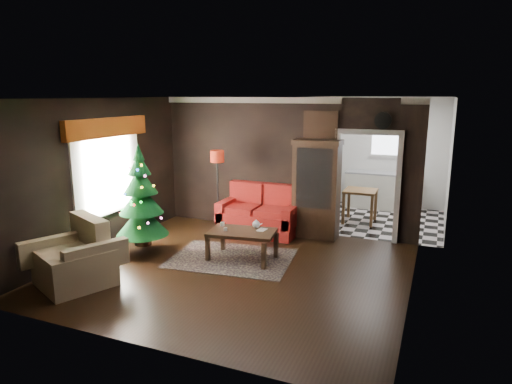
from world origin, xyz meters
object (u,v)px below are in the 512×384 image
at_px(floor_lamp, 218,194).
at_px(coffee_table, 242,245).
at_px(kitchen_table, 360,206).
at_px(armchair, 74,256).
at_px(teapot, 256,224).
at_px(loveseat, 259,210).
at_px(wall_clock, 383,120).
at_px(christmas_tree, 141,197).
at_px(curio_cabinet, 316,191).

bearing_deg(floor_lamp, coffee_table, -48.78).
distance_m(coffee_table, kitchen_table, 3.53).
bearing_deg(armchair, teapot, 70.70).
distance_m(loveseat, kitchen_table, 2.45).
distance_m(coffee_table, wall_clock, 3.53).
relative_size(floor_lamp, armchair, 1.72).
xyz_separation_m(christmas_tree, teapot, (2.01, 0.60, -0.45)).
height_order(armchair, coffee_table, armchair).
distance_m(christmas_tree, kitchen_table, 4.92).
height_order(loveseat, kitchen_table, loveseat).
bearing_deg(curio_cabinet, teapot, -114.15).
height_order(loveseat, curio_cabinet, curio_cabinet).
xyz_separation_m(loveseat, coffee_table, (0.30, -1.55, -0.23)).
relative_size(armchair, wall_clock, 3.30).
bearing_deg(floor_lamp, teapot, -38.96).
height_order(curio_cabinet, christmas_tree, christmas_tree).
height_order(loveseat, christmas_tree, christmas_tree).
distance_m(wall_clock, kitchen_table, 2.43).
height_order(christmas_tree, kitchen_table, christmas_tree).
bearing_deg(curio_cabinet, christmas_tree, -141.75).
relative_size(curio_cabinet, armchair, 1.80).
bearing_deg(christmas_tree, wall_clock, 30.60).
xyz_separation_m(loveseat, wall_clock, (2.35, 0.40, 1.88)).
bearing_deg(wall_clock, curio_cabinet, -171.47).
xyz_separation_m(floor_lamp, christmas_tree, (-0.71, -1.65, 0.22)).
bearing_deg(christmas_tree, curio_cabinet, 38.25).
height_order(floor_lamp, kitchen_table, floor_lamp).
bearing_deg(coffee_table, kitchen_table, 64.91).
bearing_deg(coffee_table, floor_lamp, 131.22).
bearing_deg(floor_lamp, loveseat, 17.01).
xyz_separation_m(floor_lamp, kitchen_table, (2.63, 1.90, -0.45)).
distance_m(loveseat, teapot, 1.39).
relative_size(curio_cabinet, floor_lamp, 1.05).
height_order(coffee_table, kitchen_table, kitchen_table).
relative_size(loveseat, curio_cabinet, 0.89).
distance_m(loveseat, wall_clock, 3.04).
height_order(armchair, wall_clock, wall_clock).
bearing_deg(coffee_table, curio_cabinet, 64.40).
relative_size(floor_lamp, christmas_tree, 1.00).
bearing_deg(floor_lamp, kitchen_table, 35.89).
relative_size(floor_lamp, wall_clock, 5.66).
bearing_deg(loveseat, kitchen_table, 42.51).
height_order(christmas_tree, coffee_table, christmas_tree).
xyz_separation_m(christmas_tree, wall_clock, (3.89, 2.30, 1.33)).
xyz_separation_m(curio_cabinet, kitchen_table, (0.65, 1.43, -0.57)).
height_order(christmas_tree, wall_clock, wall_clock).
relative_size(floor_lamp, coffee_table, 1.58).
height_order(curio_cabinet, floor_lamp, curio_cabinet).
distance_m(floor_lamp, wall_clock, 3.60).
distance_m(christmas_tree, armchair, 1.71).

